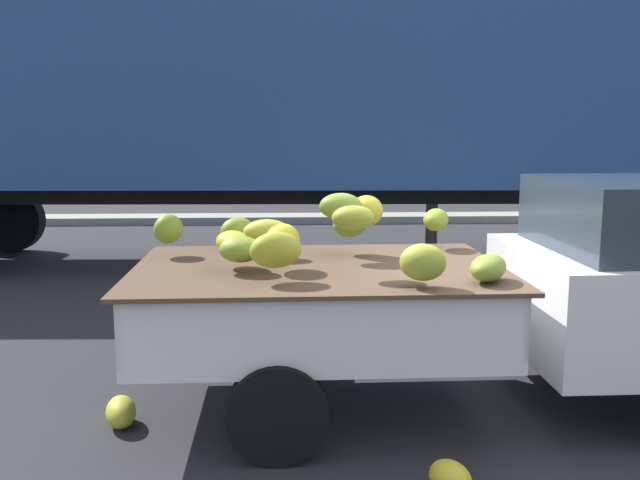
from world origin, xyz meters
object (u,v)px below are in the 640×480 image
pickup_truck (562,289)px  fallen_banana_bunch_near_tailgate (121,412)px  semi_trailer (207,95)px  fallen_banana_bunch_by_wheel (450,478)px

pickup_truck → fallen_banana_bunch_near_tailgate: bearing=-175.6°
semi_trailer → fallen_banana_bunch_near_tailgate: (0.01, -5.83, -2.43)m
semi_trailer → fallen_banana_bunch_near_tailgate: 6.31m
pickup_truck → semi_trailer: semi_trailer is taller
pickup_truck → fallen_banana_bunch_by_wheel: bearing=-131.3°
semi_trailer → fallen_banana_bunch_by_wheel: size_ratio=41.20×
pickup_truck → fallen_banana_bunch_by_wheel: pickup_truck is taller
fallen_banana_bunch_near_tailgate → fallen_banana_bunch_by_wheel: bearing=-25.7°
pickup_truck → fallen_banana_bunch_near_tailgate: (-3.22, -0.29, -0.78)m
pickup_truck → semi_trailer: 6.62m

